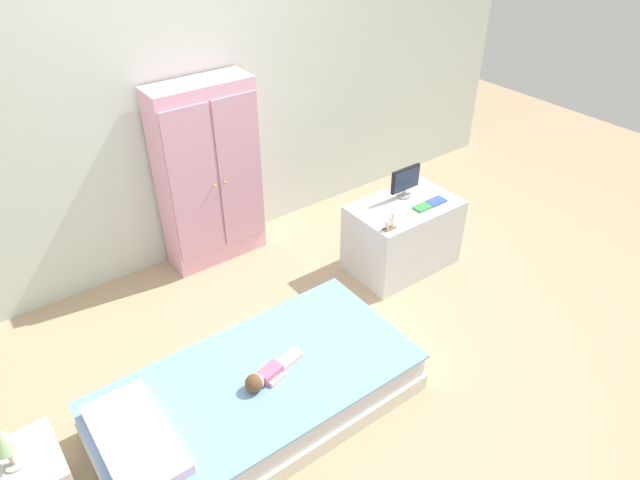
# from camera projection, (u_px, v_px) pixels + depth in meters

# --- Properties ---
(ground_plane) EXTENTS (10.00, 10.00, 0.02)m
(ground_plane) POSITION_uv_depth(u_px,v_px,m) (313.00, 365.00, 3.49)
(ground_plane) COLOR tan
(back_wall) EXTENTS (6.40, 0.05, 2.70)m
(back_wall) POSITION_uv_depth(u_px,v_px,m) (173.00, 81.00, 3.76)
(back_wall) COLOR silver
(back_wall) RESTS_ON ground_plane
(bed) EXTENTS (1.75, 0.88, 0.27)m
(bed) POSITION_uv_depth(u_px,v_px,m) (258.00, 396.00, 3.11)
(bed) COLOR silver
(bed) RESTS_ON ground_plane
(pillow) EXTENTS (0.32, 0.63, 0.06)m
(pillow) POSITION_uv_depth(u_px,v_px,m) (135.00, 439.00, 2.68)
(pillow) COLOR silver
(pillow) RESTS_ON bed
(doll) EXTENTS (0.39, 0.16, 0.10)m
(doll) POSITION_uv_depth(u_px,v_px,m) (264.00, 376.00, 2.99)
(doll) COLOR #D6668E
(doll) RESTS_ON bed
(table_lamp) EXTENTS (0.12, 0.12, 0.25)m
(table_lamp) POSITION_uv_depth(u_px,v_px,m) (2.00, 440.00, 2.37)
(table_lamp) COLOR #B7B2AD
(table_lamp) RESTS_ON nightstand
(wardrobe) EXTENTS (0.72, 0.31, 1.38)m
(wardrobe) POSITION_uv_depth(u_px,v_px,m) (209.00, 176.00, 4.05)
(wardrobe) COLOR #EFADCC
(wardrobe) RESTS_ON ground_plane
(tv_stand) EXTENTS (0.78, 0.50, 0.53)m
(tv_stand) POSITION_uv_depth(u_px,v_px,m) (402.00, 235.00, 4.18)
(tv_stand) COLOR silver
(tv_stand) RESTS_ON ground_plane
(tv_monitor) EXTENTS (0.25, 0.10, 0.23)m
(tv_monitor) POSITION_uv_depth(u_px,v_px,m) (405.00, 180.00, 4.05)
(tv_monitor) COLOR #99999E
(tv_monitor) RESTS_ON tv_stand
(rocking_horse_toy) EXTENTS (0.10, 0.04, 0.12)m
(rocking_horse_toy) POSITION_uv_depth(u_px,v_px,m) (391.00, 221.00, 3.74)
(rocking_horse_toy) COLOR #8E6642
(rocking_horse_toy) RESTS_ON tv_stand
(book_green) EXTENTS (0.13, 0.08, 0.01)m
(book_green) POSITION_uv_depth(u_px,v_px,m) (423.00, 207.00, 3.98)
(book_green) COLOR #429E51
(book_green) RESTS_ON tv_stand
(book_blue) EXTENTS (0.14, 0.09, 0.02)m
(book_blue) POSITION_uv_depth(u_px,v_px,m) (436.00, 201.00, 4.05)
(book_blue) COLOR blue
(book_blue) RESTS_ON tv_stand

